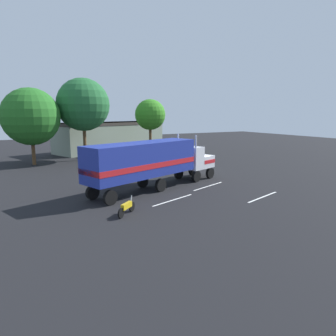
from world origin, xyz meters
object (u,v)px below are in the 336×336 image
object	(u,v)px
person_bystander	(118,176)
motorcycle	(127,207)
tree_center	(150,115)
tree_left	(83,105)
parked_car	(107,160)
tree_right	(31,117)
semi_truck	(152,160)

from	to	relation	value
person_bystander	motorcycle	size ratio (longest dim) A/B	0.98
person_bystander	tree_center	world-z (taller)	tree_center
motorcycle	tree_left	size ratio (longest dim) A/B	0.15
parked_car	tree_right	xyz separation A→B (m)	(-7.93, 5.27, 5.26)
semi_truck	tree_right	world-z (taller)	tree_right
parked_car	tree_right	size ratio (longest dim) A/B	0.49
tree_left	motorcycle	bearing A→B (deg)	-97.58
semi_truck	person_bystander	distance (m)	3.75
semi_truck	tree_center	xyz separation A→B (m)	(9.81, 21.36, 3.72)
tree_center	parked_car	bearing A→B (deg)	-140.76
parked_car	tree_right	world-z (taller)	tree_right
parked_car	motorcycle	world-z (taller)	parked_car
parked_car	motorcycle	distance (m)	19.35
semi_truck	tree_right	size ratio (longest dim) A/B	1.47
tree_center	motorcycle	bearing A→B (deg)	-118.00
motorcycle	tree_right	distance (m)	24.96
motorcycle	tree_right	xyz separation A→B (m)	(-3.41, 24.09, 5.59)
person_bystander	tree_center	bearing A→B (deg)	57.45
tree_left	tree_center	world-z (taller)	tree_left
tree_left	semi_truck	bearing A→B (deg)	-86.83
person_bystander	tree_right	size ratio (longest dim) A/B	0.17
semi_truck	motorcycle	xyz separation A→B (m)	(-4.41, -5.38, -2.04)
parked_car	tree_left	distance (m)	9.27
person_bystander	parked_car	bearing A→B (deg)	78.12
tree_center	tree_right	world-z (taller)	tree_right
tree_center	tree_right	distance (m)	17.83
parked_car	tree_center	xyz separation A→B (m)	(9.70, 7.92, 5.44)
parked_car	semi_truck	bearing A→B (deg)	-90.47
person_bystander	parked_car	size ratio (longest dim) A/B	0.34
tree_right	motorcycle	bearing A→B (deg)	-81.94
semi_truck	tree_right	xyz separation A→B (m)	(-7.82, 18.71, 3.54)
semi_truck	tree_right	bearing A→B (deg)	112.67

